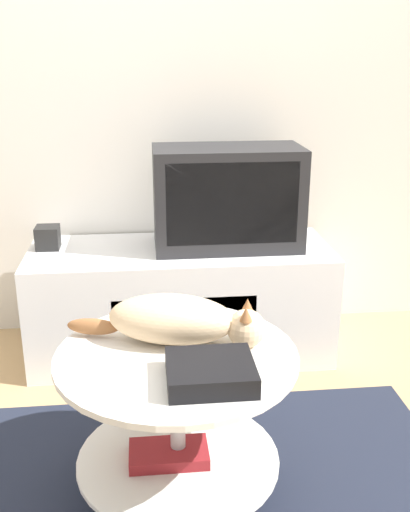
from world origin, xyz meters
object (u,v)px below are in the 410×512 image
tv (228,198)px  cat (179,320)px  dvd_box (211,372)px  speaker (48,238)px

tv → cat: tv is taller
tv → cat: size_ratio=1.09×
dvd_box → tv: bearing=80.0°
speaker → cat: (0.50, -0.94, 0.03)m
tv → cat: bearing=-106.4°
tv → cat: 0.94m
cat → dvd_box: bearing=-60.6°
cat → speaker: bearing=131.6°
speaker → dvd_box: (0.57, -1.16, -0.01)m
tv → speaker: tv is taller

